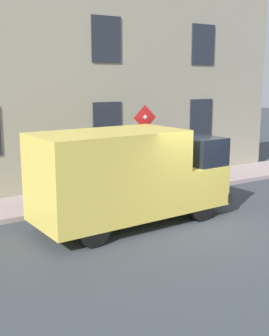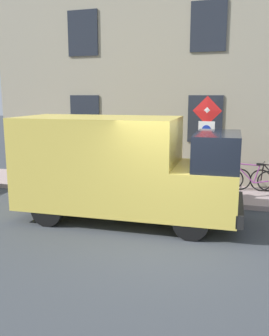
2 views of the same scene
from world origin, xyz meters
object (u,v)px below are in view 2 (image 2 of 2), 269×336
at_px(bicycle_red, 222,177).
at_px(bicycle_purple, 250,179).
at_px(sign_post_stacked, 206,134).
at_px(pedestrian, 141,159).
at_px(delivery_van, 122,166).
at_px(litter_bin, 210,183).

bearing_deg(bicycle_red, bicycle_purple, 177.67).
xyz_separation_m(sign_post_stacked, pedestrian, (0.57, 2.01, -0.91)).
relative_size(sign_post_stacked, delivery_van, 0.50).
bearing_deg(delivery_van, litter_bin, 45.03).
distance_m(delivery_van, litter_bin, 2.87).
height_order(sign_post_stacked, bicycle_purple, sign_post_stacked).
xyz_separation_m(delivery_van, bicycle_purple, (3.30, -2.95, -0.82)).
relative_size(sign_post_stacked, bicycle_red, 1.59).
xyz_separation_m(sign_post_stacked, delivery_van, (-1.92, 1.74, -0.64)).
xyz_separation_m(sign_post_stacked, bicycle_red, (1.39, -0.38, -1.47)).
bearing_deg(sign_post_stacked, bicycle_purple, -40.99).
bearing_deg(litter_bin, sign_post_stacked, 138.32).
xyz_separation_m(delivery_van, litter_bin, (2.05, -1.87, -0.74)).
height_order(delivery_van, litter_bin, delivery_van).
relative_size(bicycle_purple, bicycle_red, 1.00).
distance_m(delivery_van, bicycle_purple, 4.50).
height_order(delivery_van, bicycle_red, delivery_van).
bearing_deg(bicycle_red, litter_bin, 76.19).
distance_m(bicycle_red, pedestrian, 2.58).
bearing_deg(pedestrian, bicycle_purple, 28.50).
bearing_deg(pedestrian, litter_bin, 2.81).
bearing_deg(delivery_van, pedestrian, 93.40).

